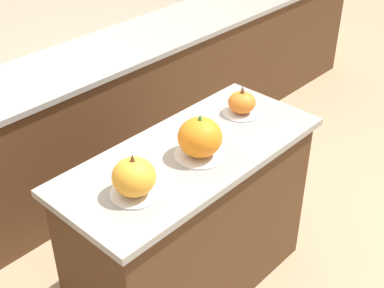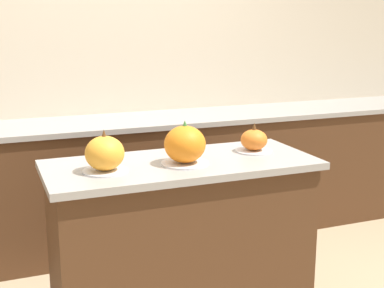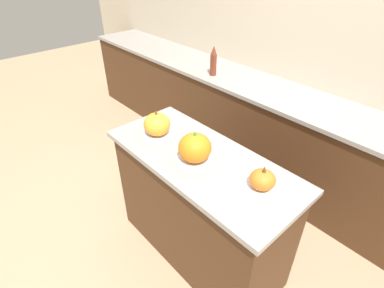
{
  "view_description": "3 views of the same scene",
  "coord_description": "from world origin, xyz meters",
  "px_view_note": "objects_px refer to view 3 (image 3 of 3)",
  "views": [
    {
      "loc": [
        -1.48,
        -1.38,
        2.28
      ],
      "look_at": [
        -0.04,
        -0.04,
        0.99
      ],
      "focal_mm": 50.0,
      "sensor_mm": 36.0,
      "label": 1
    },
    {
      "loc": [
        -0.88,
        -2.37,
        1.58
      ],
      "look_at": [
        0.04,
        -0.03,
        1.0
      ],
      "focal_mm": 50.0,
      "sensor_mm": 36.0,
      "label": 2
    },
    {
      "loc": [
        1.07,
        -1.04,
        2.03
      ],
      "look_at": [
        -0.08,
        -0.01,
        0.97
      ],
      "focal_mm": 28.0,
      "sensor_mm": 36.0,
      "label": 3
    }
  ],
  "objects_px": {
    "pumpkin_cake_left": "(157,125)",
    "bottle_tall": "(213,61)",
    "pumpkin_cake_center": "(195,148)",
    "pumpkin_cake_right": "(262,181)"
  },
  "relations": [
    {
      "from": "pumpkin_cake_left",
      "to": "pumpkin_cake_center",
      "type": "height_order",
      "value": "pumpkin_cake_center"
    },
    {
      "from": "bottle_tall",
      "to": "pumpkin_cake_left",
      "type": "bearing_deg",
      "value": -64.22
    },
    {
      "from": "pumpkin_cake_left",
      "to": "pumpkin_cake_right",
      "type": "bearing_deg",
      "value": 6.62
    },
    {
      "from": "pumpkin_cake_center",
      "to": "pumpkin_cake_right",
      "type": "distance_m",
      "value": 0.44
    },
    {
      "from": "pumpkin_cake_left",
      "to": "pumpkin_cake_right",
      "type": "height_order",
      "value": "pumpkin_cake_left"
    },
    {
      "from": "pumpkin_cake_right",
      "to": "bottle_tall",
      "type": "xyz_separation_m",
      "value": [
        -1.33,
        0.98,
        0.09
      ]
    },
    {
      "from": "pumpkin_cake_left",
      "to": "pumpkin_cake_center",
      "type": "xyz_separation_m",
      "value": [
        0.38,
        -0.01,
        0.01
      ]
    },
    {
      "from": "pumpkin_cake_center",
      "to": "pumpkin_cake_right",
      "type": "height_order",
      "value": "pumpkin_cake_center"
    },
    {
      "from": "pumpkin_cake_left",
      "to": "bottle_tall",
      "type": "xyz_separation_m",
      "value": [
        -0.52,
        1.07,
        0.06
      ]
    },
    {
      "from": "pumpkin_cake_center",
      "to": "bottle_tall",
      "type": "bearing_deg",
      "value": 129.9
    }
  ]
}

